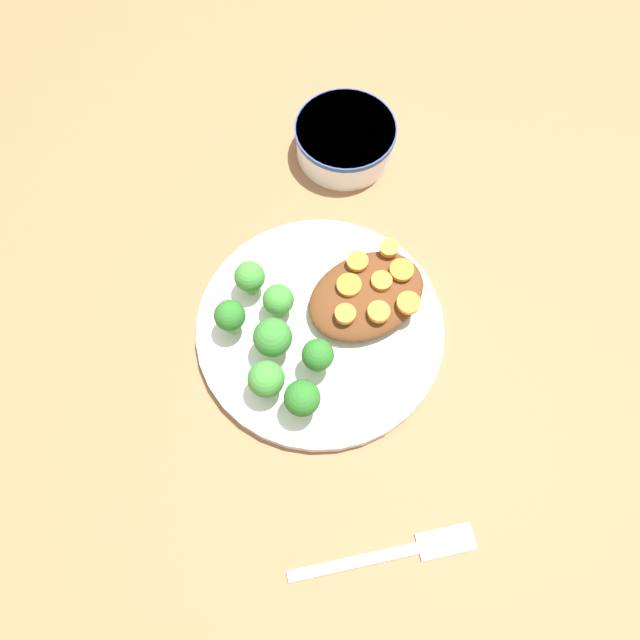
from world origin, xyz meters
TOP-DOWN VIEW (x-y plane):
  - ground_plane at (0.00, 0.00)m, footprint 4.00×4.00m
  - plate at (0.00, 0.00)m, footprint 0.26×0.26m
  - dip_bowl at (0.15, 0.19)m, footprint 0.12×0.12m
  - stew_mound at (0.06, -0.00)m, footprint 0.13×0.09m
  - broccoli_floret_0 at (-0.05, 0.00)m, footprint 0.04×0.04m
  - broccoli_floret_1 at (-0.04, 0.07)m, footprint 0.03×0.03m
  - broccoli_floret_2 at (-0.08, 0.04)m, footprint 0.03×0.03m
  - broccoli_floret_3 at (-0.02, -0.04)m, footprint 0.03×0.03m
  - broccoli_floret_4 at (-0.08, -0.03)m, footprint 0.04×0.04m
  - broccoli_floret_5 at (-0.03, 0.04)m, footprint 0.03×0.03m
  - broccoli_floret_6 at (-0.06, -0.07)m, footprint 0.04×0.04m
  - carrot_slice_0 at (0.02, -0.01)m, footprint 0.02×0.02m
  - carrot_slice_1 at (0.05, -0.03)m, footprint 0.02×0.02m
  - carrot_slice_2 at (0.06, 0.03)m, footprint 0.02×0.02m
  - carrot_slice_3 at (0.04, 0.01)m, footprint 0.03×0.03m
  - carrot_slice_4 at (0.10, -0.00)m, footprint 0.03×0.03m
  - carrot_slice_5 at (0.07, 0.00)m, footprint 0.02×0.02m
  - carrot_slice_6 at (0.08, -0.03)m, footprint 0.02×0.02m
  - carrot_slice_7 at (0.10, 0.03)m, footprint 0.02×0.02m
  - fork at (-0.05, -0.23)m, footprint 0.17×0.07m

SIDE VIEW (x-z plane):
  - ground_plane at x=0.00m, z-range 0.00..0.00m
  - fork at x=-0.05m, z-range 0.00..0.01m
  - plate at x=0.00m, z-range 0.00..0.02m
  - dip_bowl at x=0.15m, z-range 0.00..0.05m
  - stew_mound at x=0.06m, z-range 0.01..0.04m
  - broccoli_floret_5 at x=-0.03m, z-range 0.02..0.06m
  - broccoli_floret_1 at x=-0.04m, z-range 0.02..0.07m
  - carrot_slice_3 at x=0.04m, z-range 0.04..0.05m
  - broccoli_floret_4 at x=-0.08m, z-range 0.02..0.07m
  - carrot_slice_4 at x=0.10m, z-range 0.04..0.05m
  - carrot_slice_2 at x=0.06m, z-range 0.04..0.05m
  - carrot_slice_5 at x=0.07m, z-range 0.04..0.05m
  - carrot_slice_6 at x=0.08m, z-range 0.04..0.05m
  - carrot_slice_7 at x=0.10m, z-range 0.04..0.05m
  - carrot_slice_1 at x=0.05m, z-range 0.04..0.05m
  - broccoli_floret_2 at x=-0.08m, z-range 0.02..0.07m
  - carrot_slice_0 at x=0.02m, z-range 0.04..0.05m
  - broccoli_floret_3 at x=-0.02m, z-range 0.02..0.07m
  - broccoli_floret_6 at x=-0.06m, z-range 0.02..0.07m
  - broccoli_floret_0 at x=-0.05m, z-range 0.02..0.08m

